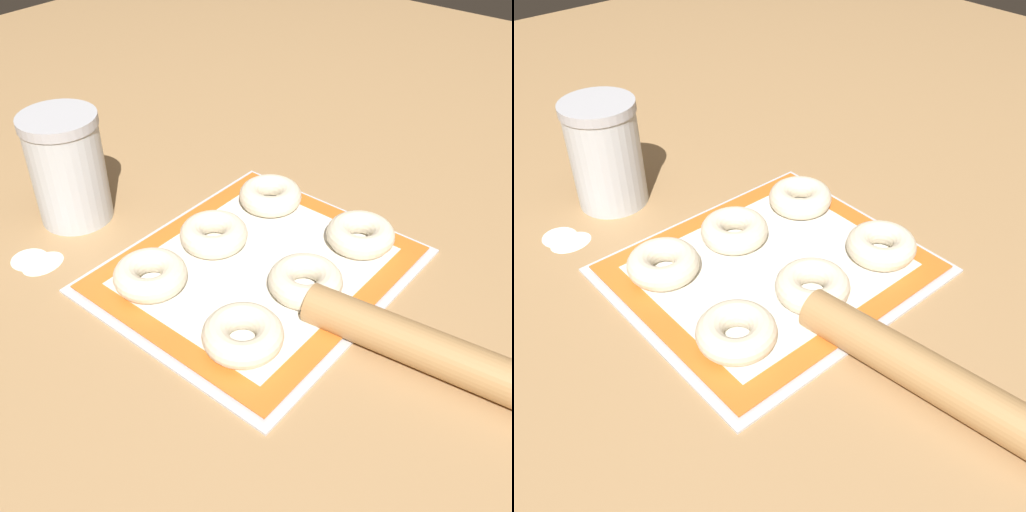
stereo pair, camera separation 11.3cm
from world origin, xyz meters
The scene contains 13 objects.
ground_plane centered at (0.00, 0.00, 0.00)m, with size 2.80×2.80×0.00m, color #A87F51.
baking_tray centered at (0.00, 0.00, 0.00)m, with size 0.43×0.38×0.01m.
baking_mat centered at (0.00, 0.00, 0.01)m, with size 0.41×0.36×0.00m.
bagel_front_left centered at (-0.13, -0.09, 0.03)m, with size 0.11×0.11×0.04m.
bagel_front_center centered at (0.00, -0.09, 0.03)m, with size 0.11×0.11×0.04m.
bagel_front_right centered at (0.14, -0.09, 0.03)m, with size 0.11×0.11×0.04m.
bagel_back_left centered at (-0.13, 0.09, 0.03)m, with size 0.11×0.11×0.04m.
bagel_back_center centered at (0.00, 0.09, 0.03)m, with size 0.11×0.11×0.04m.
bagel_back_right centered at (0.14, 0.09, 0.03)m, with size 0.11×0.11×0.04m.
flour_canister centered at (-0.08, 0.32, 0.09)m, with size 0.12×0.12×0.18m.
rolling_pin centered at (-0.01, -0.28, 0.03)m, with size 0.10×0.43×0.05m.
flour_patch_near centered at (-0.19, 0.26, 0.00)m, with size 0.07×0.05×0.00m.
flour_patch_far centered at (-0.20, 0.29, 0.00)m, with size 0.06×0.06×0.00m.
Camera 2 is at (-0.45, -0.51, 0.58)m, focal length 42.00 mm.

